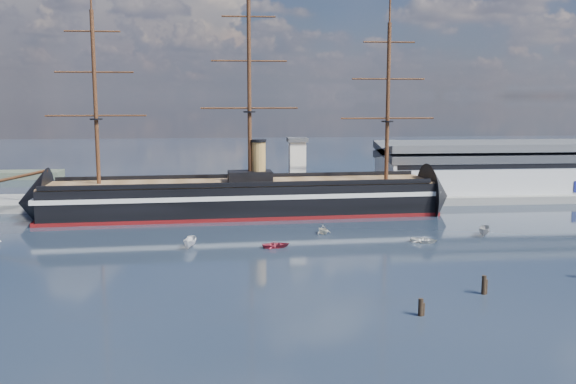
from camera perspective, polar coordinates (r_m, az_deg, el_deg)
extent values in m
plane|color=black|center=(130.23, 1.18, -3.57)|extent=(600.00, 600.00, 0.00)
cube|color=slate|center=(166.63, 3.09, -0.92)|extent=(180.00, 18.00, 2.00)
cube|color=#B7BABC|center=(183.05, 17.93, 1.74)|extent=(62.00, 20.00, 10.00)
cube|color=#3F4247|center=(182.51, 18.01, 3.49)|extent=(63.00, 21.00, 2.00)
cube|color=silver|center=(161.50, 0.82, 2.02)|extent=(4.00, 4.00, 14.00)
cube|color=#3F4247|center=(160.83, 0.83, 4.67)|extent=(5.00, 5.00, 1.00)
cube|color=black|center=(148.28, -4.15, -0.54)|extent=(88.66, 20.19, 7.00)
cube|color=silver|center=(148.10, -4.15, -0.08)|extent=(90.67, 20.53, 1.00)
cube|color=#5E0D0F|center=(148.90, -4.13, -1.92)|extent=(90.67, 20.49, 0.90)
cone|color=black|center=(154.21, -21.69, -0.89)|extent=(14.73, 16.33, 15.68)
cone|color=black|center=(156.67, 13.11, -0.36)|extent=(11.74, 16.19, 15.68)
cube|color=brown|center=(147.76, -4.16, 0.84)|extent=(88.60, 18.91, 0.40)
cube|color=black|center=(147.65, -3.39, 1.39)|extent=(10.28, 6.47, 2.50)
cylinder|color=#A77F41|center=(147.36, -2.63, 2.75)|extent=(3.20, 3.20, 9.00)
cylinder|color=#381E0F|center=(155.10, -23.75, 1.03)|extent=(17.77, 1.55, 4.43)
cylinder|color=#381E0F|center=(149.03, -16.76, 7.98)|extent=(0.90, 0.90, 38.00)
cylinder|color=#381E0F|center=(146.53, -3.46, 9.10)|extent=(0.90, 0.90, 42.00)
cylinder|color=#381E0F|center=(151.28, 8.87, 7.86)|extent=(0.90, 0.90, 36.00)
imported|color=silver|center=(118.14, -8.68, -4.93)|extent=(6.22, 3.11, 2.38)
imported|color=#A52A3D|center=(117.07, -1.06, -4.96)|extent=(1.70, 3.28, 1.46)
imported|color=gray|center=(132.15, 17.04, -3.77)|extent=(6.30, 4.76, 2.39)
imported|color=beige|center=(128.70, 3.15, -3.73)|extent=(6.05, 4.44, 2.03)
imported|color=silver|center=(123.53, 11.98, -4.43)|extent=(2.56, 3.34, 1.45)
cylinder|color=black|center=(83.50, 11.69, -10.72)|extent=(0.64, 0.64, 2.92)
cylinder|color=black|center=(94.22, 16.98, -8.69)|extent=(0.64, 0.64, 3.37)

